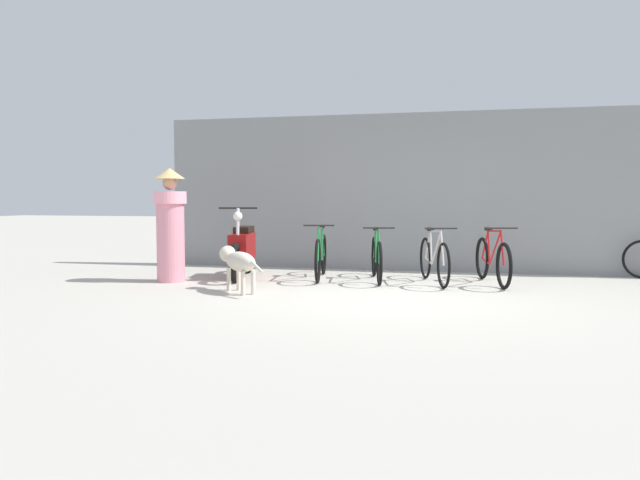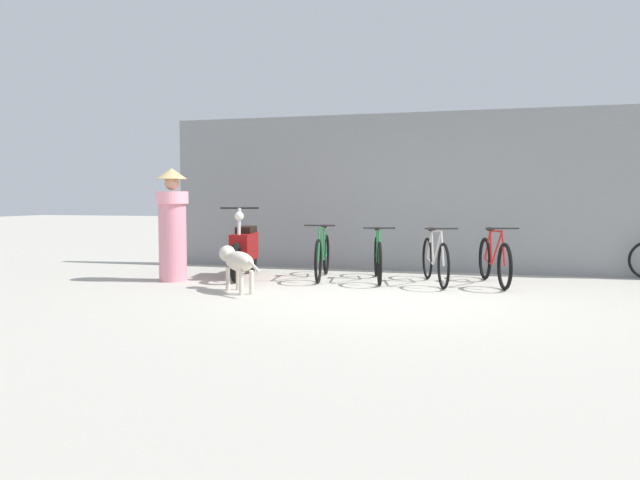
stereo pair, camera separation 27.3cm
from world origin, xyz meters
TOP-DOWN VIEW (x-y plane):
  - ground_plane at (0.00, 0.00)m, footprint 60.00×60.00m
  - shop_wall_back at (0.00, 3.03)m, footprint 8.84×0.20m
  - bicycle_0 at (-1.28, 1.60)m, footprint 0.46×1.73m
  - bicycle_1 at (-0.41, 1.57)m, footprint 0.52×1.66m
  - bicycle_2 at (0.45, 1.48)m, footprint 0.61×1.65m
  - bicycle_3 at (1.28, 1.63)m, footprint 0.57×1.70m
  - motorcycle at (-2.50, 1.39)m, footprint 0.58×1.78m
  - stray_dog at (-2.01, -0.01)m, footprint 0.93×0.91m
  - person_in_robes at (-3.37, 0.72)m, footprint 0.61×0.61m

SIDE VIEW (x-z plane):
  - ground_plane at x=0.00m, z-range 0.00..0.00m
  - bicycle_1 at x=-0.41m, z-range -0.07..0.75m
  - bicycle_3 at x=1.28m, z-range -0.08..0.77m
  - bicycle_2 at x=0.45m, z-range -0.07..0.77m
  - bicycle_0 at x=-1.28m, z-range -0.07..0.78m
  - stray_dog at x=-2.01m, z-range 0.11..0.71m
  - motorcycle at x=-2.50m, z-range -0.11..1.00m
  - person_in_robes at x=-3.37m, z-range 0.03..1.72m
  - shop_wall_back at x=0.00m, z-range 0.00..2.68m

